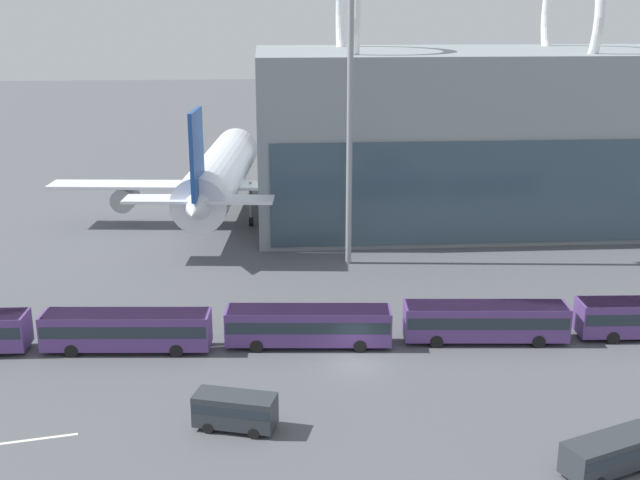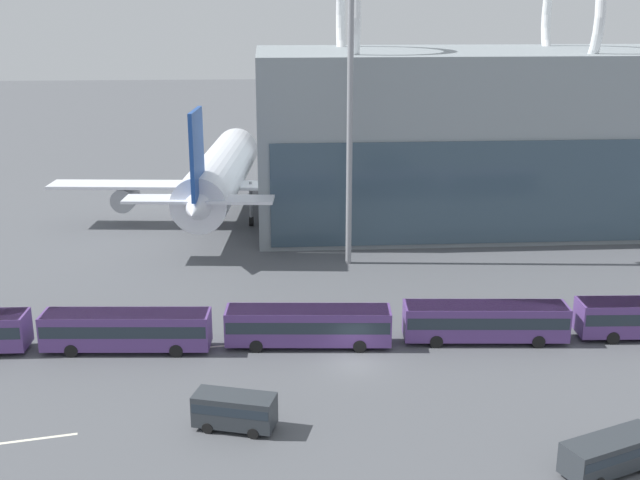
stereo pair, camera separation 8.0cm
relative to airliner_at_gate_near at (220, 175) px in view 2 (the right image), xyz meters
The scene contains 10 objects.
ground_plane 41.28m from the airliner_at_gate_near, 73.53° to the right, with size 440.00×440.00×0.00m, color #515459.
airliner_at_gate_near is the anchor object (origin of this frame).
airliner_at_gate_far 50.74m from the airliner_at_gate_near, ahead, with size 33.58×35.98×14.33m.
shuttle_bus_1 36.42m from the airliner_at_gate_near, 98.40° to the right, with size 12.68×3.49×3.01m.
shuttle_bus_2 37.12m from the airliner_at_gate_near, 76.87° to the right, with size 12.69×3.54×3.01m.
shuttle_bus_3 42.43m from the airliner_at_gate_near, 58.54° to the right, with size 12.69×3.52×3.01m.
service_van_foreground 48.31m from the airliner_at_gate_near, 86.19° to the right, with size 5.36×3.29×2.27m.
service_van_crossing 59.59m from the airliner_at_gate_near, 65.86° to the right, with size 6.29×4.10×2.11m.
floodlight_mast 24.49m from the airliner_at_gate_near, 49.99° to the right, with size 2.03×2.03×31.92m.
lane_stripe_1 35.95m from the airliner_at_gate_near, 81.82° to the right, with size 9.05×0.25×0.01m, color silver.
Camera 2 is at (-6.18, -53.16, 25.38)m, focal length 45.00 mm.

